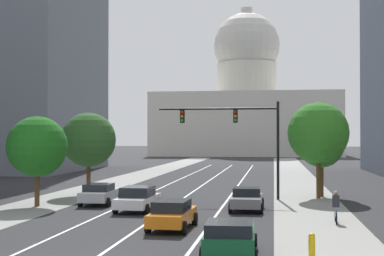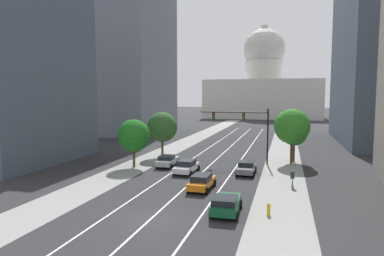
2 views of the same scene
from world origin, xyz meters
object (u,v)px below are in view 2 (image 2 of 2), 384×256
object	(u,v)px
car_orange	(202,182)
car_gray	(246,168)
car_silver	(167,161)
street_tree_far_right	(292,126)
car_white	(187,166)
car_green	(226,204)
capitol_building	(263,88)
cyclist	(292,179)
street_tree_mid_left	(134,136)
traffic_signal_mast	(246,124)
street_tree_near_left	(162,127)
street_tree_near_right	(294,133)
fire_hydrant	(269,209)

from	to	relation	value
car_orange	car_gray	size ratio (longest dim) A/B	1.08
car_silver	street_tree_far_right	bearing A→B (deg)	-69.96
car_silver	car_white	size ratio (longest dim) A/B	0.97
car_gray	street_tree_far_right	size ratio (longest dim) A/B	0.57
car_green	car_silver	distance (m)	18.00
capitol_building	car_silver	distance (m)	102.33
cyclist	street_tree_far_right	world-z (taller)	street_tree_far_right
capitol_building	car_white	world-z (taller)	capitol_building
car_orange	car_gray	distance (m)	8.21
street_tree_mid_left	capitol_building	bearing A→B (deg)	85.16
traffic_signal_mast	street_tree_mid_left	xyz separation A→B (m)	(-12.90, -6.16, -1.23)
car_green	street_tree_near_left	bearing A→B (deg)	29.45
car_green	street_tree_mid_left	world-z (taller)	street_tree_mid_left
car_white	street_tree_near_right	xyz separation A→B (m)	(11.86, 9.91, 3.15)
capitol_building	street_tree_near_right	xyz separation A→B (m)	(10.20, -94.52, -7.83)
cyclist	street_tree_mid_left	xyz separation A→B (m)	(-18.59, 4.45, 3.07)
fire_hydrant	street_tree_near_left	bearing A→B (deg)	127.87
cyclist	street_tree_far_right	distance (m)	12.51
car_white	car_gray	bearing A→B (deg)	-77.82
cyclist	street_tree_near_right	distance (m)	13.49
car_gray	car_white	world-z (taller)	car_white
capitol_building	street_tree_far_right	world-z (taller)	capitol_building
car_white	cyclist	distance (m)	11.95
car_silver	street_tree_near_left	bearing A→B (deg)	24.42
car_orange	cyclist	xyz separation A→B (m)	(8.20, 3.06, 0.09)
fire_hydrant	street_tree_near_left	size ratio (longest dim) A/B	0.14
capitol_building	fire_hydrant	distance (m)	116.95
street_tree_near_left	capitol_building	bearing A→B (deg)	85.34
capitol_building	street_tree_far_right	xyz separation A→B (m)	(9.88, -95.79, -6.92)
capitol_building	street_tree_far_right	size ratio (longest dim) A/B	6.19
car_white	street_tree_near_left	size ratio (longest dim) A/B	0.71
capitol_building	car_green	bearing A→B (deg)	-87.56
car_white	traffic_signal_mast	world-z (taller)	traffic_signal_mast
car_green	street_tree_mid_left	xyz separation A→B (m)	(-13.72, 13.42, 3.15)
car_silver	street_tree_far_right	world-z (taller)	street_tree_far_right
car_orange	cyclist	distance (m)	8.75
capitol_building	car_green	size ratio (longest dim) A/B	10.28
cyclist	street_tree_far_right	bearing A→B (deg)	2.73
car_green	street_tree_near_right	xyz separation A→B (m)	(5.23, 22.10, 3.16)
car_green	street_tree_mid_left	distance (m)	19.45
capitol_building	car_orange	bearing A→B (deg)	-89.14
traffic_signal_mast	street_tree_near_left	distance (m)	12.06
street_tree_near_right	street_tree_near_left	bearing A→B (deg)	-176.11
car_silver	street_tree_mid_left	xyz separation A→B (m)	(-3.78, -1.59, 3.18)
street_tree_mid_left	street_tree_far_right	distance (m)	20.06
capitol_building	car_silver	world-z (taller)	capitol_building
car_white	car_silver	bearing A→B (deg)	51.29
car_silver	street_tree_near_left	distance (m)	7.44
traffic_signal_mast	street_tree_near_left	size ratio (longest dim) A/B	1.38
car_orange	cyclist	bearing A→B (deg)	-67.58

